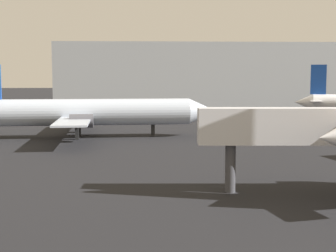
# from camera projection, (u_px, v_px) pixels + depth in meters

# --- Properties ---
(airplane_on_taxiway) EXTENTS (33.04, 24.73, 9.15)m
(airplane_on_taxiway) POSITION_uv_depth(u_px,v_px,m) (86.00, 112.00, 59.77)
(airplane_on_taxiway) COLOR #B2BCCC
(airplane_on_taxiway) RESTS_ON ground_plane
(terminal_building) EXTENTS (74.16, 25.81, 15.31)m
(terminal_building) POSITION_uv_depth(u_px,v_px,m) (212.00, 76.00, 119.39)
(terminal_building) COLOR #999EA3
(terminal_building) RESTS_ON ground_plane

